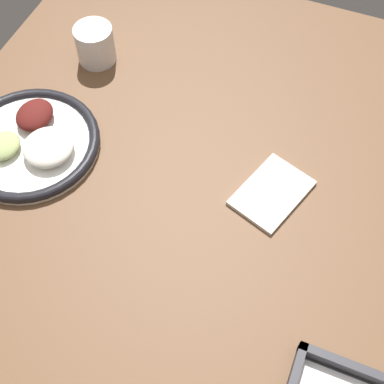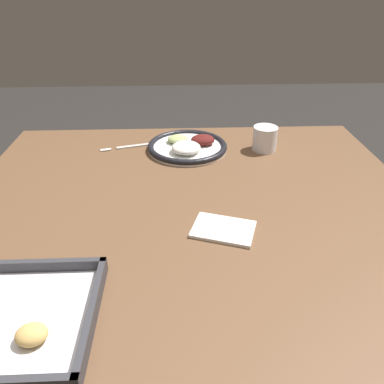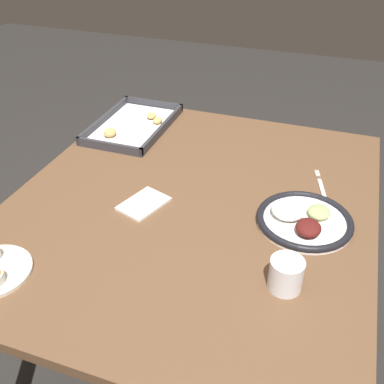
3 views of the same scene
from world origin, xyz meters
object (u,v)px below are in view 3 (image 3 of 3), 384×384
(dinner_plate, at_px, (303,220))
(baking_tray, at_px, (133,125))
(napkin, at_px, (144,204))
(fork, at_px, (322,190))
(drinking_cup, at_px, (286,274))

(dinner_plate, relative_size, baking_tray, 0.66)
(napkin, bearing_deg, dinner_plate, -82.06)
(fork, bearing_deg, baking_tray, 59.77)
(fork, xyz_separation_m, drinking_cup, (-0.42, 0.04, 0.04))
(baking_tray, xyz_separation_m, drinking_cup, (-0.62, -0.67, 0.03))
(drinking_cup, bearing_deg, fork, -5.52)
(dinner_plate, bearing_deg, baking_tray, 61.27)
(drinking_cup, bearing_deg, napkin, 67.15)
(fork, height_order, baking_tray, baking_tray)
(fork, xyz_separation_m, napkin, (-0.24, 0.47, 0.00))
(napkin, bearing_deg, drinking_cup, -112.85)
(dinner_plate, bearing_deg, fork, -10.31)
(fork, bearing_deg, drinking_cup, 159.39)
(dinner_plate, height_order, fork, dinner_plate)
(drinking_cup, bearing_deg, dinner_plate, -1.93)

